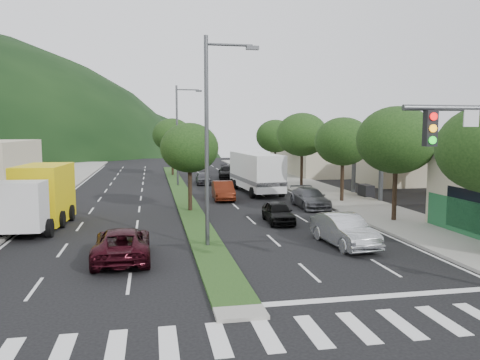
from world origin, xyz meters
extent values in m
plane|color=black|center=(0.00, 0.00, 0.00)|extent=(160.00, 160.00, 0.00)
cube|color=gray|center=(12.50, 25.00, 0.07)|extent=(5.00, 90.00, 0.15)
cube|color=gray|center=(-13.00, 25.00, 0.07)|extent=(6.00, 90.00, 0.15)
cube|color=#1D3D16|center=(0.00, 28.00, 0.06)|extent=(1.60, 56.00, 0.12)
cube|color=silver|center=(0.00, -2.00, 0.01)|extent=(19.00, 2.20, 0.01)
cube|color=black|center=(5.40, -1.65, 5.70)|extent=(0.35, 0.25, 1.05)
cube|color=silver|center=(19.00, 22.00, 5.00)|extent=(12.00, 8.00, 0.50)
cube|color=#FFB00D|center=(19.00, 22.00, 4.65)|extent=(12.20, 8.20, 0.50)
cylinder|color=#47494C|center=(15.00, 19.50, 2.30)|extent=(0.36, 0.36, 4.60)
cylinder|color=#47494C|center=(23.00, 19.50, 2.30)|extent=(0.36, 0.36, 4.60)
cylinder|color=#47494C|center=(15.00, 24.50, 2.30)|extent=(0.36, 0.36, 4.60)
cylinder|color=#47494C|center=(23.00, 24.50, 2.30)|extent=(0.36, 0.36, 4.60)
cube|color=black|center=(15.00, 22.00, 0.55)|extent=(0.80, 1.60, 1.10)
cube|color=black|center=(23.00, 22.00, 0.55)|extent=(0.80, 1.60, 1.10)
cube|color=beige|center=(19.50, 44.00, 2.60)|extent=(10.00, 16.00, 5.20)
cylinder|color=black|center=(12.00, 12.00, 2.05)|extent=(0.28, 0.28, 3.81)
ellipsoid|color=black|center=(12.00, 12.00, 5.05)|extent=(4.80, 4.80, 4.08)
cylinder|color=black|center=(12.00, 20.00, 1.94)|extent=(0.28, 0.28, 3.58)
ellipsoid|color=black|center=(12.00, 20.00, 4.76)|extent=(4.40, 4.40, 3.74)
cylinder|color=black|center=(12.00, 30.00, 2.11)|extent=(0.28, 0.28, 3.92)
ellipsoid|color=black|center=(12.00, 30.00, 5.19)|extent=(5.00, 5.00, 4.25)
cylinder|color=black|center=(12.00, 40.00, 2.00)|extent=(0.28, 0.28, 3.70)
ellipsoid|color=black|center=(12.00, 40.00, 4.90)|extent=(4.60, 4.60, 3.91)
cylinder|color=black|center=(0.00, 18.00, 1.80)|extent=(0.28, 0.28, 3.36)
ellipsoid|color=black|center=(0.00, 18.00, 4.44)|extent=(4.00, 4.00, 3.40)
cylinder|color=black|center=(0.00, 44.00, 2.02)|extent=(0.28, 0.28, 3.81)
ellipsoid|color=black|center=(0.00, 44.00, 5.02)|extent=(4.80, 4.80, 4.08)
cylinder|color=#47494C|center=(0.00, 8.00, 5.00)|extent=(0.20, 0.20, 10.00)
cylinder|color=#47494C|center=(1.10, 8.00, 9.60)|extent=(2.20, 0.12, 0.12)
cube|color=#47494C|center=(2.20, 8.00, 9.50)|extent=(0.60, 0.25, 0.18)
cylinder|color=#47494C|center=(0.00, 33.00, 5.00)|extent=(0.20, 0.20, 10.00)
cylinder|color=#47494C|center=(1.10, 33.00, 9.60)|extent=(2.20, 0.12, 0.12)
cube|color=#47494C|center=(2.20, 33.00, 9.50)|extent=(0.60, 0.25, 0.18)
imported|color=#B5B8BD|center=(6.61, 7.05, 0.77)|extent=(2.02, 4.82, 1.55)
imported|color=black|center=(-3.91, 6.54, 0.71)|extent=(2.44, 5.15, 1.42)
imported|color=black|center=(4.95, 13.14, 0.65)|extent=(1.70, 3.88, 1.30)
imported|color=#545459|center=(8.74, 18.14, 0.71)|extent=(2.08, 4.92, 1.42)
imported|color=#551C0E|center=(3.10, 23.14, 0.75)|extent=(1.82, 4.60, 1.49)
imported|color=black|center=(7.32, 28.14, 0.62)|extent=(2.19, 4.55, 1.25)
imported|color=#4F4F55|center=(2.72, 34.38, 0.64)|extent=(1.66, 3.79, 1.27)
imported|color=black|center=(6.13, 39.38, 0.75)|extent=(2.72, 5.36, 1.49)
cube|color=silver|center=(-9.26, 11.31, 1.76)|extent=(2.54, 1.95, 2.53)
cube|color=#DCC00B|center=(-8.93, 15.37, 1.87)|extent=(2.90, 4.81, 3.41)
cube|color=black|center=(-9.00, 14.49, 0.50)|extent=(2.71, 6.54, 0.33)
cylinder|color=black|center=(-7.96, 11.66, 0.50)|extent=(0.41, 1.01, 0.99)
cylinder|color=black|center=(-7.76, 14.06, 0.50)|extent=(0.41, 1.01, 0.99)
cylinder|color=black|center=(-10.29, 14.26, 0.50)|extent=(0.41, 1.01, 0.99)
cylinder|color=black|center=(-7.59, 16.23, 0.50)|extent=(0.41, 1.01, 0.99)
cylinder|color=black|center=(-10.11, 16.44, 0.50)|extent=(0.41, 1.01, 0.99)
cube|color=silver|center=(6.67, 26.94, 2.01)|extent=(3.19, 9.42, 3.09)
cube|color=#5C5C60|center=(6.67, 26.94, 1.24)|extent=(3.25, 9.42, 0.36)
cylinder|color=black|center=(5.14, 30.55, 0.46)|extent=(0.42, 0.95, 0.93)
cylinder|color=black|center=(7.70, 30.72, 0.46)|extent=(0.42, 0.95, 0.93)
cylinder|color=black|center=(5.21, 29.44, 0.46)|extent=(0.42, 0.95, 0.93)
cylinder|color=black|center=(7.78, 29.61, 0.46)|extent=(0.42, 0.95, 0.93)
cylinder|color=black|center=(5.61, 23.52, 0.46)|extent=(0.42, 0.95, 0.93)
cylinder|color=black|center=(8.18, 23.69, 0.46)|extent=(0.42, 0.95, 0.93)
camera|label=1|loc=(-2.60, -14.04, 5.66)|focal=35.00mm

